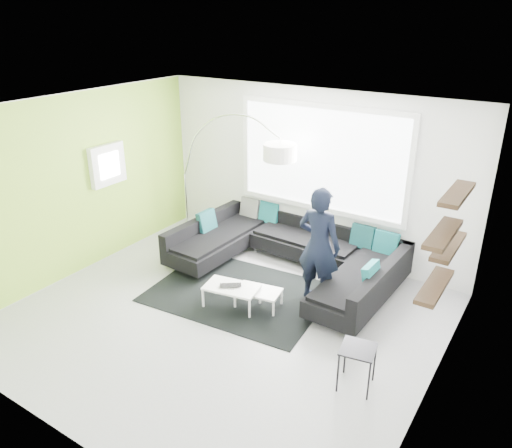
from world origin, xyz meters
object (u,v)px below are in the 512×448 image
at_px(laptop, 231,287).
at_px(coffee_table, 245,297).
at_px(arc_lamp, 185,174).
at_px(person, 319,245).
at_px(sectional_sofa, 285,256).
at_px(side_table, 357,367).

bearing_deg(laptop, coffee_table, 5.22).
relative_size(arc_lamp, person, 1.39).
relative_size(sectional_sofa, arc_lamp, 1.46).
bearing_deg(arc_lamp, side_table, -24.01).
height_order(coffee_table, side_table, side_table).
distance_m(sectional_sofa, coffee_table, 1.14).
xyz_separation_m(arc_lamp, laptop, (2.13, -1.59, -0.86)).
bearing_deg(coffee_table, person, 33.98).
height_order(sectional_sofa, arc_lamp, arc_lamp).
height_order(sectional_sofa, laptop, sectional_sofa).
height_order(sectional_sofa, person, person).
relative_size(arc_lamp, side_table, 4.66).
relative_size(coffee_table, arc_lamp, 0.41).
distance_m(coffee_table, laptop, 0.26).
bearing_deg(laptop, arc_lamp, 106.94).
bearing_deg(side_table, laptop, 165.42).
relative_size(side_table, laptop, 1.43).
relative_size(coffee_table, person, 0.57).
xyz_separation_m(side_table, laptop, (-2.11, 0.55, 0.07)).
height_order(coffee_table, person, person).
height_order(coffee_table, laptop, laptop).
distance_m(arc_lamp, side_table, 4.83).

